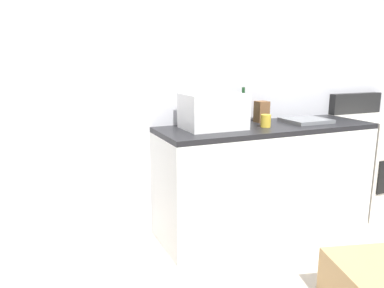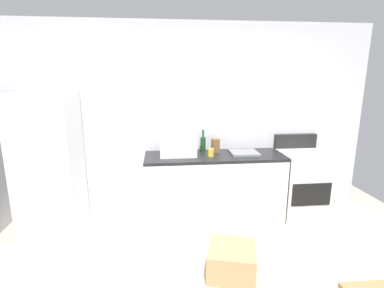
# 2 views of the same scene
# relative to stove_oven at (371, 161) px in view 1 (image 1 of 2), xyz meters

# --- Properties ---
(wall_back) EXTENTS (5.00, 0.10, 2.60)m
(wall_back) POSITION_rel_stove_oven_xyz_m (-1.52, 0.34, 0.83)
(wall_back) COLOR silver
(wall_back) RESTS_ON ground_plane
(kitchen_counter) EXTENTS (1.80, 0.60, 0.90)m
(kitchen_counter) POSITION_rel_stove_oven_xyz_m (-1.22, -0.01, -0.02)
(kitchen_counter) COLOR white
(kitchen_counter) RESTS_ON ground_plane
(stove_oven) EXTENTS (0.60, 0.61, 1.10)m
(stove_oven) POSITION_rel_stove_oven_xyz_m (0.00, 0.00, 0.00)
(stove_oven) COLOR silver
(stove_oven) RESTS_ON ground_plane
(microwave) EXTENTS (0.46, 0.34, 0.27)m
(microwave) POSITION_rel_stove_oven_xyz_m (-1.69, 0.04, 0.57)
(microwave) COLOR white
(microwave) RESTS_ON kitchen_counter
(sink_basin) EXTENTS (0.36, 0.32, 0.03)m
(sink_basin) POSITION_rel_stove_oven_xyz_m (-0.82, 0.00, 0.45)
(sink_basin) COLOR slate
(sink_basin) RESTS_ON kitchen_counter
(wine_bottle) EXTENTS (0.07, 0.07, 0.30)m
(wine_bottle) POSITION_rel_stove_oven_xyz_m (-1.34, 0.18, 0.54)
(wine_bottle) COLOR #193F1E
(wine_bottle) RESTS_ON kitchen_counter
(coffee_mug) EXTENTS (0.08, 0.08, 0.10)m
(coffee_mug) POSITION_rel_stove_oven_xyz_m (-1.28, -0.07, 0.48)
(coffee_mug) COLOR gold
(coffee_mug) RESTS_ON kitchen_counter
(knife_block) EXTENTS (0.10, 0.10, 0.18)m
(knife_block) POSITION_rel_stove_oven_xyz_m (-1.17, 0.15, 0.52)
(knife_block) COLOR brown
(knife_block) RESTS_ON kitchen_counter
(cardboard_box_medium) EXTENTS (0.55, 0.54, 0.28)m
(cardboard_box_medium) POSITION_rel_stove_oven_xyz_m (-1.24, -1.15, -0.32)
(cardboard_box_medium) COLOR tan
(cardboard_box_medium) RESTS_ON ground_plane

